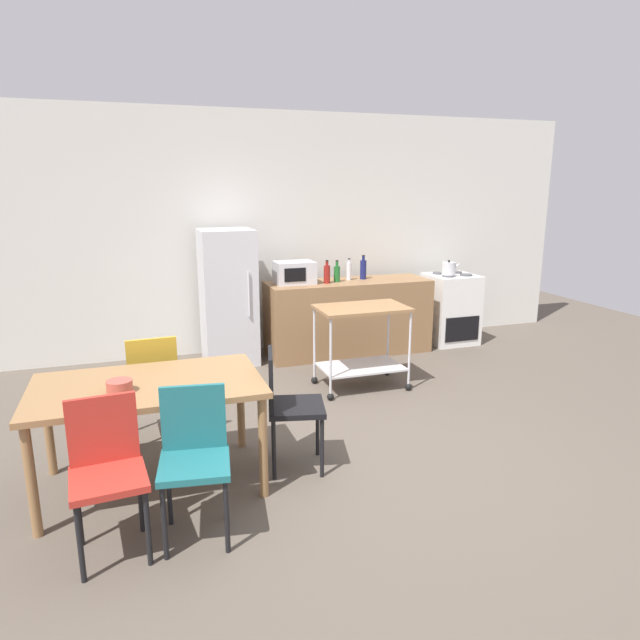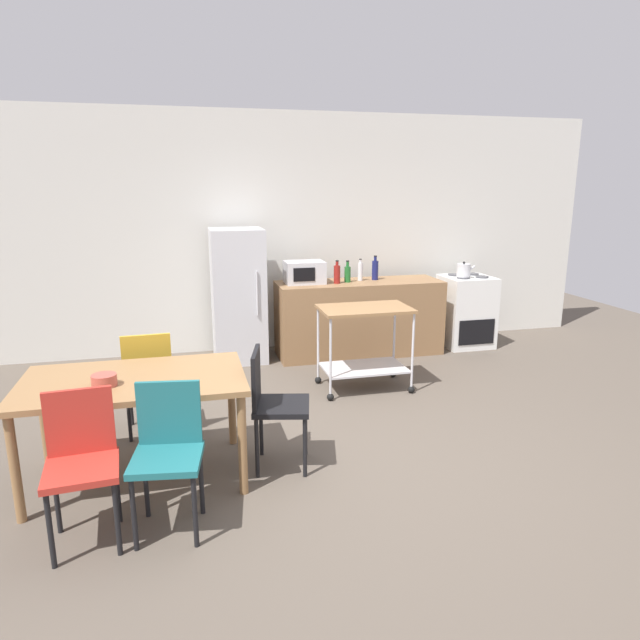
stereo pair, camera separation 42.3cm
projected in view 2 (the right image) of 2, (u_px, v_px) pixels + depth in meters
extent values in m
plane|color=brown|center=(350.00, 457.00, 4.31)|extent=(12.00, 12.00, 0.00)
cube|color=silver|center=(277.00, 233.00, 6.98)|extent=(8.40, 0.12, 2.90)
cube|color=olive|center=(359.00, 318.00, 6.86)|extent=(2.00, 0.64, 0.90)
cube|color=olive|center=(134.00, 381.00, 3.85)|extent=(1.50, 0.90, 0.04)
cylinder|color=olive|center=(15.00, 469.00, 3.41)|extent=(0.06, 0.06, 0.71)
cylinder|color=olive|center=(242.00, 445.00, 3.73)|extent=(0.06, 0.06, 0.71)
cylinder|color=olive|center=(44.00, 419.00, 4.14)|extent=(0.06, 0.06, 0.71)
cylinder|color=olive|center=(232.00, 402.00, 4.46)|extent=(0.06, 0.06, 0.71)
cube|color=#1E666B|center=(167.00, 460.00, 3.29)|extent=(0.45, 0.45, 0.04)
cube|color=#1E666B|center=(169.00, 412.00, 3.41)|extent=(0.38, 0.08, 0.40)
cylinder|color=black|center=(134.00, 515.00, 3.16)|extent=(0.03, 0.03, 0.45)
cylinder|color=black|center=(195.00, 511.00, 3.20)|extent=(0.03, 0.03, 0.45)
cylinder|color=black|center=(146.00, 484.00, 3.49)|extent=(0.03, 0.03, 0.45)
cylinder|color=black|center=(201.00, 481.00, 3.53)|extent=(0.03, 0.03, 0.45)
cube|color=#B72D23|center=(82.00, 470.00, 3.17)|extent=(0.44, 0.44, 0.04)
cube|color=#B72D23|center=(80.00, 421.00, 3.28)|extent=(0.38, 0.07, 0.40)
cylinder|color=black|center=(50.00, 531.00, 3.02)|extent=(0.03, 0.03, 0.45)
cylinder|color=black|center=(117.00, 519.00, 3.12)|extent=(0.03, 0.03, 0.45)
cylinder|color=black|center=(57.00, 499.00, 3.33)|extent=(0.03, 0.03, 0.45)
cylinder|color=black|center=(117.00, 489.00, 3.44)|extent=(0.03, 0.03, 0.45)
cube|color=gold|center=(149.00, 378.00, 4.67)|extent=(0.42, 0.42, 0.04)
cube|color=gold|center=(147.00, 359.00, 4.45)|extent=(0.38, 0.05, 0.40)
cylinder|color=black|center=(171.00, 396.00, 4.93)|extent=(0.03, 0.03, 0.45)
cylinder|color=black|center=(131.00, 400.00, 4.84)|extent=(0.03, 0.03, 0.45)
cylinder|color=black|center=(173.00, 411.00, 4.61)|extent=(0.03, 0.03, 0.45)
cylinder|color=black|center=(129.00, 416.00, 4.52)|extent=(0.03, 0.03, 0.45)
cube|color=black|center=(282.00, 406.00, 4.08)|extent=(0.48, 0.48, 0.04)
cube|color=black|center=(256.00, 378.00, 4.02)|extent=(0.12, 0.38, 0.40)
cylinder|color=black|center=(305.00, 447.00, 3.97)|extent=(0.03, 0.03, 0.45)
cylinder|color=black|center=(305.00, 427.00, 4.30)|extent=(0.03, 0.03, 0.45)
cylinder|color=black|center=(257.00, 448.00, 3.97)|extent=(0.03, 0.03, 0.45)
cylinder|color=black|center=(261.00, 428.00, 4.30)|extent=(0.03, 0.03, 0.45)
cube|color=white|center=(466.00, 311.00, 7.22)|extent=(0.60, 0.60, 0.90)
cube|color=black|center=(477.00, 332.00, 6.98)|extent=(0.48, 0.01, 0.32)
cylinder|color=#47474C|center=(463.00, 278.00, 6.97)|extent=(0.16, 0.16, 0.02)
cylinder|color=#47474C|center=(482.00, 277.00, 7.03)|extent=(0.16, 0.16, 0.02)
cylinder|color=#47474C|center=(454.00, 275.00, 7.20)|extent=(0.16, 0.16, 0.02)
cylinder|color=#47474C|center=(473.00, 274.00, 7.26)|extent=(0.16, 0.16, 0.02)
cube|color=silver|center=(238.00, 296.00, 6.54)|extent=(0.60, 0.60, 1.55)
cylinder|color=silver|center=(257.00, 293.00, 6.27)|extent=(0.02, 0.02, 0.50)
cube|color=olive|center=(365.00, 309.00, 5.58)|extent=(0.90, 0.56, 0.03)
cube|color=silver|center=(364.00, 368.00, 5.72)|extent=(0.83, 0.52, 0.02)
cylinder|color=silver|center=(331.00, 356.00, 5.33)|extent=(0.02, 0.02, 0.76)
sphere|color=black|center=(330.00, 397.00, 5.43)|extent=(0.07, 0.07, 0.07)
cylinder|color=silver|center=(413.00, 350.00, 5.53)|extent=(0.02, 0.02, 0.76)
sphere|color=black|center=(411.00, 390.00, 5.63)|extent=(0.07, 0.07, 0.07)
cylinder|color=silver|center=(318.00, 342.00, 5.80)|extent=(0.02, 0.02, 0.76)
sphere|color=black|center=(318.00, 380.00, 5.90)|extent=(0.07, 0.07, 0.07)
cylinder|color=silver|center=(394.00, 337.00, 6.00)|extent=(0.02, 0.02, 0.76)
sphere|color=black|center=(393.00, 374.00, 6.10)|extent=(0.07, 0.07, 0.07)
cube|color=silver|center=(304.00, 272.00, 6.61)|extent=(0.46, 0.34, 0.26)
cube|color=black|center=(304.00, 275.00, 6.44)|extent=(0.25, 0.01, 0.16)
cylinder|color=maroon|center=(337.00, 274.00, 6.60)|extent=(0.08, 0.08, 0.21)
cylinder|color=maroon|center=(337.00, 263.00, 6.57)|extent=(0.03, 0.03, 0.05)
cylinder|color=black|center=(337.00, 261.00, 6.57)|extent=(0.04, 0.04, 0.01)
cylinder|color=#1E6628|center=(348.00, 274.00, 6.69)|extent=(0.08, 0.08, 0.19)
cylinder|color=#1E6628|center=(348.00, 264.00, 6.67)|extent=(0.03, 0.03, 0.06)
cylinder|color=black|center=(348.00, 261.00, 6.66)|extent=(0.04, 0.04, 0.01)
cylinder|color=silver|center=(360.00, 272.00, 6.80)|extent=(0.06, 0.06, 0.22)
cylinder|color=silver|center=(360.00, 261.00, 6.77)|extent=(0.03, 0.03, 0.04)
cylinder|color=black|center=(360.00, 259.00, 6.76)|extent=(0.03, 0.03, 0.01)
cylinder|color=navy|center=(375.00, 270.00, 6.86)|extent=(0.08, 0.08, 0.23)
cylinder|color=navy|center=(375.00, 259.00, 6.82)|extent=(0.04, 0.04, 0.05)
cylinder|color=black|center=(375.00, 256.00, 6.81)|extent=(0.04, 0.04, 0.01)
cylinder|color=#B24C3F|center=(104.00, 380.00, 3.68)|extent=(0.16, 0.16, 0.08)
cylinder|color=silver|center=(464.00, 270.00, 6.97)|extent=(0.17, 0.17, 0.16)
sphere|color=black|center=(464.00, 263.00, 6.95)|extent=(0.03, 0.03, 0.03)
cylinder|color=silver|center=(472.00, 268.00, 6.99)|extent=(0.08, 0.02, 0.07)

